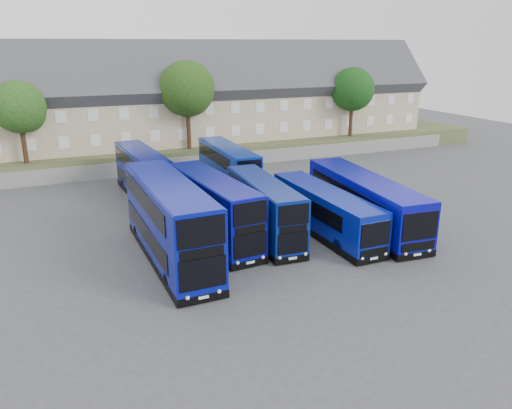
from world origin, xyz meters
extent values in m
plane|color=#434347|center=(0.00, 0.00, 0.00)|extent=(120.00, 120.00, 0.00)
cube|color=slate|center=(0.00, 24.00, 0.75)|extent=(70.00, 0.40, 1.50)
cube|color=#404A2A|center=(0.00, 34.00, 1.00)|extent=(80.00, 20.00, 2.00)
cube|color=tan|center=(-12.00, 30.00, 5.00)|extent=(6.00, 8.00, 6.00)
cube|color=#36363B|center=(-12.00, 30.00, 8.00)|extent=(6.00, 10.40, 10.40)
cube|color=brown|center=(-10.50, 30.00, 11.84)|extent=(0.60, 0.90, 1.40)
cube|color=tan|center=(-6.00, 30.00, 5.00)|extent=(6.00, 8.00, 6.00)
cube|color=#36363B|center=(-6.00, 30.00, 8.00)|extent=(6.00, 10.40, 10.40)
cube|color=brown|center=(-4.50, 30.00, 11.84)|extent=(0.60, 0.90, 1.40)
cube|color=tan|center=(0.00, 30.00, 5.00)|extent=(6.00, 8.00, 6.00)
cube|color=#36363B|center=(0.00, 30.00, 8.00)|extent=(6.00, 10.40, 10.40)
cube|color=brown|center=(1.50, 30.00, 11.84)|extent=(0.60, 0.90, 1.40)
cube|color=tan|center=(6.00, 30.00, 5.00)|extent=(6.00, 8.00, 6.00)
cube|color=#36363B|center=(6.00, 30.00, 8.00)|extent=(6.00, 10.40, 10.40)
cube|color=brown|center=(7.50, 30.00, 11.84)|extent=(0.60, 0.90, 1.40)
cube|color=tan|center=(12.00, 30.00, 5.00)|extent=(6.00, 8.00, 6.00)
cube|color=#36363B|center=(12.00, 30.00, 8.00)|extent=(6.00, 10.40, 10.40)
cube|color=brown|center=(13.50, 30.00, 11.84)|extent=(0.60, 0.90, 1.40)
cube|color=tan|center=(18.00, 30.00, 5.00)|extent=(6.00, 8.00, 6.00)
cube|color=#36363B|center=(18.00, 30.00, 8.00)|extent=(6.00, 10.40, 10.40)
cube|color=brown|center=(19.50, 30.00, 11.84)|extent=(0.60, 0.90, 1.40)
cube|color=tan|center=(24.00, 30.00, 5.00)|extent=(6.00, 8.00, 6.00)
cube|color=#36363B|center=(24.00, 30.00, 8.00)|extent=(6.00, 10.40, 10.40)
cube|color=brown|center=(25.50, 30.00, 11.84)|extent=(0.60, 0.90, 1.40)
cube|color=tan|center=(30.00, 30.00, 5.00)|extent=(6.00, 8.00, 6.00)
cube|color=#36363B|center=(30.00, 30.00, 8.00)|extent=(6.00, 10.40, 10.40)
cube|color=brown|center=(31.50, 30.00, 11.84)|extent=(0.60, 0.90, 1.40)
cube|color=#081199|center=(-5.83, 2.38, 2.63)|extent=(3.03, 12.34, 4.56)
cube|color=black|center=(-5.83, 2.38, 0.30)|extent=(3.07, 12.38, 0.45)
cube|color=black|center=(-5.71, -3.79, 1.73)|extent=(2.49, 0.11, 1.68)
cube|color=black|center=(-5.71, -3.79, 3.96)|extent=(2.49, 0.11, 1.56)
cylinder|color=black|center=(-7.00, -1.59, 0.50)|extent=(0.32, 1.01, 1.00)
cube|color=#070A90|center=(-2.36, 4.58, 2.32)|extent=(3.41, 10.93, 3.95)
cube|color=black|center=(-2.36, 4.58, 0.30)|extent=(3.45, 10.97, 0.45)
cube|color=black|center=(-1.87, -0.80, 1.51)|extent=(2.14, 0.25, 1.47)
cube|color=black|center=(-1.87, -0.80, 3.47)|extent=(2.14, 0.25, 1.37)
cylinder|color=black|center=(-3.14, 1.32, 0.50)|extent=(0.39, 1.02, 1.00)
cube|color=navy|center=(1.00, 3.68, 2.14)|extent=(2.82, 9.95, 3.58)
cube|color=black|center=(1.00, 3.68, 0.30)|extent=(2.86, 9.99, 0.45)
cube|color=black|center=(0.71, -1.25, 1.39)|extent=(1.93, 0.18, 1.34)
cube|color=black|center=(0.71, -1.25, 3.17)|extent=(1.93, 0.18, 1.25)
cylinder|color=black|center=(-0.13, 1.03, 0.50)|extent=(0.36, 1.02, 1.00)
cube|color=navy|center=(-4.82, 16.12, 2.23)|extent=(2.96, 10.39, 3.76)
cube|color=black|center=(-4.82, 16.12, 0.30)|extent=(3.00, 10.43, 0.45)
cube|color=black|center=(-4.50, 10.97, 1.45)|extent=(2.03, 0.19, 1.40)
cube|color=black|center=(-4.50, 10.97, 3.31)|extent=(2.03, 0.19, 1.31)
cylinder|color=black|center=(-5.65, 13.13, 0.50)|extent=(0.36, 1.02, 1.00)
cube|color=#082893|center=(2.56, 15.01, 2.23)|extent=(2.41, 10.27, 3.75)
cube|color=black|center=(2.56, 15.01, 0.30)|extent=(2.45, 10.31, 0.45)
cube|color=black|center=(2.52, 9.85, 1.44)|extent=(2.03, 0.08, 1.40)
cube|color=black|center=(2.52, 9.85, 3.31)|extent=(2.03, 0.08, 1.31)
cylinder|color=black|center=(1.52, 12.09, 0.50)|extent=(0.31, 1.00, 1.00)
cube|color=#08189B|center=(5.14, 2.52, 1.74)|extent=(2.50, 11.41, 2.78)
cube|color=black|center=(5.14, 2.52, 0.30)|extent=(2.54, 11.46, 0.45)
cube|color=black|center=(5.21, -3.21, 1.95)|extent=(2.07, 0.08, 1.52)
cylinder|color=black|center=(4.14, -0.99, 0.50)|extent=(0.31, 1.00, 1.00)
cube|color=#0809A4|center=(8.57, 2.82, 1.99)|extent=(3.86, 13.38, 3.28)
cube|color=black|center=(8.57, 2.82, 0.30)|extent=(3.91, 13.42, 0.45)
cube|color=black|center=(8.01, -3.79, 2.25)|extent=(2.44, 0.27, 1.76)
cylinder|color=black|center=(6.98, -1.46, 0.50)|extent=(0.38, 1.02, 1.00)
cylinder|color=#382314|center=(-14.00, 25.00, 3.88)|extent=(0.44, 0.44, 3.75)
sphere|color=#103C14|center=(-14.00, 25.00, 7.25)|extent=(4.80, 4.80, 4.80)
sphere|color=#103C14|center=(-13.40, 25.40, 6.50)|extent=(3.30, 3.30, 3.30)
cylinder|color=#382314|center=(2.00, 25.50, 4.25)|extent=(0.44, 0.44, 4.50)
sphere|color=black|center=(2.00, 25.50, 8.30)|extent=(5.76, 5.76, 5.76)
sphere|color=black|center=(2.60, 25.90, 7.40)|extent=(3.96, 3.96, 3.96)
cylinder|color=#382314|center=(22.00, 25.00, 4.00)|extent=(0.44, 0.44, 4.00)
sphere|color=black|center=(22.00, 25.00, 7.60)|extent=(5.12, 5.12, 5.12)
sphere|color=black|center=(22.60, 25.40, 6.80)|extent=(3.52, 3.52, 3.52)
cylinder|color=#382314|center=(28.00, 32.00, 4.12)|extent=(0.44, 0.44, 4.25)
sphere|color=black|center=(28.00, 32.00, 7.95)|extent=(5.44, 5.44, 5.44)
sphere|color=black|center=(28.60, 32.40, 7.10)|extent=(3.74, 3.74, 3.74)
camera|label=1|loc=(-12.24, -25.76, 12.77)|focal=35.00mm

